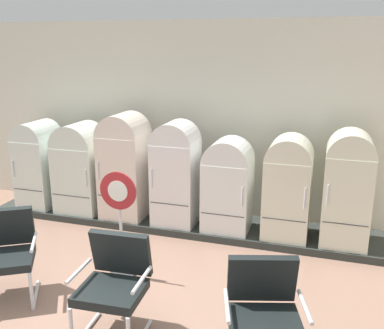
{
  "coord_description": "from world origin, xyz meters",
  "views": [
    {
      "loc": [
        2.11,
        -2.99,
        2.77
      ],
      "look_at": [
        0.3,
        2.75,
        1.09
      ],
      "focal_mm": 40.78,
      "sensor_mm": 36.0,
      "label": 1
    }
  ],
  "objects": [
    {
      "name": "display_plinth",
      "position": [
        0.0,
        3.02,
        0.05
      ],
      "size": [
        6.18,
        0.95,
        0.11
      ],
      "primitive_type": "cube",
      "color": "#2A2F2B",
      "rests_on": "ground"
    },
    {
      "name": "armchair_center",
      "position": [
        0.26,
        0.36,
        0.57
      ],
      "size": [
        0.71,
        0.68,
        1.0
      ],
      "color": "silver",
      "rests_on": "ground"
    },
    {
      "name": "back_wall",
      "position": [
        0.0,
        3.66,
        1.57
      ],
      "size": [
        11.76,
        0.12,
        3.12
      ],
      "color": "silver",
      "rests_on": "ground"
    },
    {
      "name": "refrigerator_5",
      "position": [
        1.65,
        2.92,
        0.87
      ],
      "size": [
        0.63,
        0.68,
        1.45
      ],
      "color": "silver",
      "rests_on": "display_plinth"
    },
    {
      "name": "armchair_right",
      "position": [
        1.72,
        0.3,
        0.57
      ],
      "size": [
        0.79,
        0.8,
        1.0
      ],
      "color": "silver",
      "rests_on": "ground"
    },
    {
      "name": "refrigerator_6",
      "position": [
        2.43,
        2.92,
        0.94
      ],
      "size": [
        0.62,
        0.69,
        1.56
      ],
      "color": "silver",
      "rests_on": "display_plinth"
    },
    {
      "name": "refrigerator_2",
      "position": [
        -0.85,
        2.92,
        0.98
      ],
      "size": [
        0.67,
        0.68,
        1.64
      ],
      "color": "silver",
      "rests_on": "display_plinth"
    },
    {
      "name": "refrigerator_3",
      "position": [
        -0.0,
        2.88,
        0.94
      ],
      "size": [
        0.64,
        0.61,
        1.57
      ],
      "color": "white",
      "rests_on": "display_plinth"
    },
    {
      "name": "refrigerator_4",
      "position": [
        0.8,
        2.89,
        0.82
      ],
      "size": [
        0.67,
        0.62,
        1.36
      ],
      "color": "white",
      "rests_on": "display_plinth"
    },
    {
      "name": "refrigerator_0",
      "position": [
        -2.45,
        2.93,
        0.87
      ],
      "size": [
        0.58,
        0.7,
        1.43
      ],
      "color": "silver",
      "rests_on": "display_plinth"
    },
    {
      "name": "sign_stand",
      "position": [
        -0.16,
        1.35,
        0.65
      ],
      "size": [
        0.46,
        0.32,
        1.34
      ],
      "color": "#2D2D30",
      "rests_on": "ground"
    },
    {
      "name": "refrigerator_1",
      "position": [
        -1.65,
        2.93,
        0.86
      ],
      "size": [
        0.72,
        0.71,
        1.44
      ],
      "color": "silver",
      "rests_on": "display_plinth"
    },
    {
      "name": "armchair_left",
      "position": [
        -1.19,
        0.57,
        0.57
      ],
      "size": [
        0.86,
        0.87,
        1.0
      ],
      "color": "silver",
      "rests_on": "ground"
    }
  ]
}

